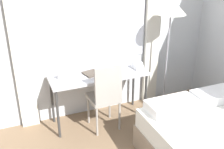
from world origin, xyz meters
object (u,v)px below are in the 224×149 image
desk_chair (105,94)px  desk (99,78)px  telephone (138,66)px  standing_lamp (171,14)px  book (94,73)px  mug (60,76)px

desk_chair → desk: bearing=86.5°
desk_chair → telephone: bearing=19.5°
desk → standing_lamp: size_ratio=0.80×
desk → desk_chair: (-0.01, -0.26, -0.12)m
desk → book: (-0.06, 0.04, 0.08)m
mug → book: bearing=1.8°
desk_chair → standing_lamp: bearing=8.3°
desk → mug: size_ratio=14.68×
standing_lamp → mug: size_ratio=18.33×
desk_chair → mug: size_ratio=10.55×
book → standing_lamp: bearing=-5.3°
standing_lamp → telephone: bearing=175.4°
desk_chair → book: (-0.05, 0.31, 0.20)m
telephone → mug: size_ratio=1.95×
desk → mug: (-0.54, 0.03, 0.11)m
telephone → desk_chair: bearing=-158.2°
standing_lamp → book: (-1.14, 0.11, -0.76)m
telephone → desk: bearing=177.9°
standing_lamp → mug: (-1.62, 0.09, -0.73)m
standing_lamp → book: size_ratio=5.30×
book → desk: bearing=-37.2°
standing_lamp → mug: 1.78m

